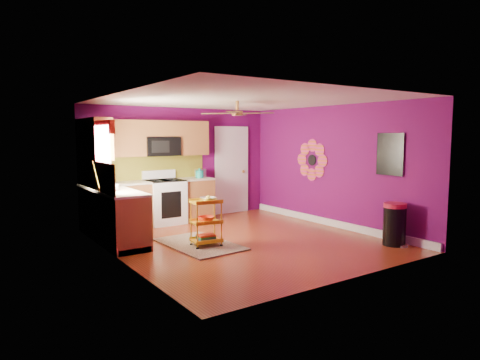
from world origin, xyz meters
TOP-DOWN VIEW (x-y plane):
  - ground at (0.00, 0.00)m, footprint 5.00×5.00m
  - room_envelope at (0.03, 0.00)m, footprint 4.54×5.04m
  - lower_cabinets at (-1.35, 1.82)m, footprint 2.81×2.31m
  - electric_range at (-0.55, 2.17)m, footprint 0.76×0.66m
  - upper_cabinetry at (-1.24, 2.17)m, footprint 2.80×2.30m
  - left_window at (-2.22, 1.05)m, footprint 0.08×1.35m
  - panel_door at (1.35, 2.47)m, footprint 0.95×0.11m
  - right_wall_art at (2.23, -0.34)m, footprint 0.04×2.74m
  - ceiling_fan at (0.00, 0.20)m, footprint 1.01×1.01m
  - shag_rug at (-0.82, 0.17)m, footprint 1.09×1.68m
  - rolling_cart at (-0.77, -0.00)m, footprint 0.53×0.41m
  - trash_can at (1.96, -1.73)m, footprint 0.47×0.47m
  - teal_kettle at (0.32, 2.20)m, footprint 0.18×0.18m
  - toaster at (0.40, 2.30)m, footprint 0.22×0.15m
  - soap_bottle_a at (-1.95, 1.31)m, footprint 0.08×0.08m
  - soap_bottle_b at (-1.95, 1.36)m, footprint 0.14×0.14m
  - counter_dish at (-2.01, 2.01)m, footprint 0.28×0.28m
  - counter_cup at (-1.97, 1.05)m, footprint 0.13×0.13m

SIDE VIEW (x-z plane):
  - ground at x=0.00m, z-range 0.00..0.00m
  - shag_rug at x=-0.82m, z-range 0.00..0.02m
  - trash_can at x=1.96m, z-range 0.00..0.73m
  - lower_cabinets at x=-1.35m, z-range -0.04..0.90m
  - rolling_cart at x=-0.77m, z-range 0.01..0.89m
  - electric_range at x=-0.55m, z-range -0.08..1.05m
  - counter_dish at x=-2.01m, z-range 0.94..1.01m
  - counter_cup at x=-1.97m, z-range 0.94..1.05m
  - teal_kettle at x=0.32m, z-range 0.92..1.13m
  - panel_door at x=1.35m, z-range -0.05..2.10m
  - soap_bottle_a at x=-1.95m, z-range 0.94..1.11m
  - toaster at x=0.40m, z-range 0.94..1.12m
  - soap_bottle_b at x=-1.95m, z-range 0.94..1.12m
  - right_wall_art at x=2.23m, z-range 0.92..1.96m
  - room_envelope at x=0.03m, z-range 0.37..2.89m
  - left_window at x=-2.22m, z-range 1.20..2.28m
  - upper_cabinetry at x=-1.24m, z-range 1.17..2.43m
  - ceiling_fan at x=0.00m, z-range 2.16..2.42m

